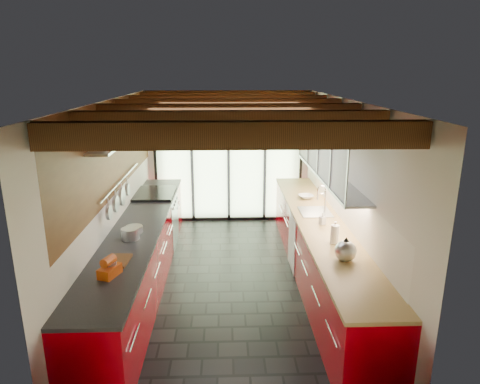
{
  "coord_description": "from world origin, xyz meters",
  "views": [
    {
      "loc": [
        -0.06,
        -5.63,
        2.98
      ],
      "look_at": [
        0.15,
        0.4,
        1.25
      ],
      "focal_mm": 32.0,
      "sensor_mm": 36.0,
      "label": 1
    }
  ],
  "objects": [
    {
      "name": "right_counter",
      "position": [
        1.27,
        0.0,
        0.46
      ],
      "size": [
        0.68,
        5.0,
        0.92
      ],
      "color": "#AA000B",
      "rests_on": "ground"
    },
    {
      "name": "ceiling_beams",
      "position": [
        -0.0,
        0.38,
        2.46
      ],
      "size": [
        3.14,
        5.06,
        4.9
      ],
      "color": "#593316",
      "rests_on": "ground"
    },
    {
      "name": "kettle",
      "position": [
        1.27,
        -1.27,
        1.05
      ],
      "size": [
        0.26,
        0.31,
        0.29
      ],
      "color": "silver",
      "rests_on": "right_counter"
    },
    {
      "name": "sink_assembly",
      "position": [
        1.29,
        0.4,
        0.96
      ],
      "size": [
        0.45,
        0.52,
        0.43
      ],
      "color": "silver",
      "rests_on": "right_counter"
    },
    {
      "name": "glass_door",
      "position": [
        0.0,
        2.69,
        1.66
      ],
      "size": [
        2.95,
        0.1,
        2.9
      ],
      "color": "#C6EAAD",
      "rests_on": "ground"
    },
    {
      "name": "upper_cabinets_right",
      "position": [
        1.43,
        0.3,
        1.85
      ],
      "size": [
        0.34,
        3.0,
        3.0
      ],
      "color": "silver",
      "rests_on": "ground"
    },
    {
      "name": "range_stove",
      "position": [
        -1.28,
        1.45,
        0.47
      ],
      "size": [
        0.66,
        0.9,
        0.97
      ],
      "color": "silver",
      "rests_on": "ground"
    },
    {
      "name": "cutting_board",
      "position": [
        -1.27,
        -1.23,
        0.93
      ],
      "size": [
        0.27,
        0.36,
        0.03
      ],
      "primitive_type": "cube",
      "rotation": [
        0.0,
        0.0,
        -0.07
      ],
      "color": "brown",
      "rests_on": "left_counter"
    },
    {
      "name": "left_wall_fixtures",
      "position": [
        -1.47,
        0.14,
        1.88
      ],
      "size": [
        0.28,
        2.6,
        0.96
      ],
      "color": "silver",
      "rests_on": "ground"
    },
    {
      "name": "pot_small",
      "position": [
        -1.27,
        -0.33,
        0.96
      ],
      "size": [
        0.3,
        0.3,
        0.09
      ],
      "primitive_type": "cylinder",
      "rotation": [
        0.0,
        0.0,
        0.39
      ],
      "color": "silver",
      "rests_on": "left_counter"
    },
    {
      "name": "pot_large",
      "position": [
        -1.27,
        -0.55,
        0.99
      ],
      "size": [
        0.29,
        0.29,
        0.14
      ],
      "primitive_type": "cylinder",
      "rotation": [
        0.0,
        0.0,
        -0.37
      ],
      "color": "silver",
      "rests_on": "left_counter"
    },
    {
      "name": "room_shell",
      "position": [
        0.0,
        0.0,
        1.65
      ],
      "size": [
        5.5,
        5.5,
        5.5
      ],
      "color": "silver",
      "rests_on": "ground"
    },
    {
      "name": "ground",
      "position": [
        0.0,
        0.0,
        0.0
      ],
      "size": [
        5.5,
        5.5,
        0.0
      ],
      "primitive_type": "plane",
      "color": "black",
      "rests_on": "ground"
    },
    {
      "name": "bowl",
      "position": [
        1.27,
        1.13,
        0.95
      ],
      "size": [
        0.29,
        0.29,
        0.06
      ],
      "primitive_type": "imported",
      "rotation": [
        0.0,
        0.0,
        0.24
      ],
      "color": "silver",
      "rests_on": "right_counter"
    },
    {
      "name": "soap_bottle",
      "position": [
        1.27,
        -0.11,
        1.0
      ],
      "size": [
        0.1,
        0.1,
        0.17
      ],
      "primitive_type": "imported",
      "rotation": [
        0.0,
        0.0,
        0.41
      ],
      "color": "silver",
      "rests_on": "right_counter"
    },
    {
      "name": "paper_towel",
      "position": [
        1.27,
        -0.78,
        1.04
      ],
      "size": [
        0.14,
        0.14,
        0.28
      ],
      "color": "white",
      "rests_on": "right_counter"
    },
    {
      "name": "stand_mixer",
      "position": [
        -1.27,
        -1.56,
        1.01
      ],
      "size": [
        0.22,
        0.28,
        0.23
      ],
      "color": "#CF4C10",
      "rests_on": "left_counter"
    },
    {
      "name": "left_counter",
      "position": [
        -1.28,
        0.0,
        0.46
      ],
      "size": [
        0.68,
        5.0,
        0.92
      ],
      "color": "#AA000B",
      "rests_on": "ground"
    }
  ]
}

